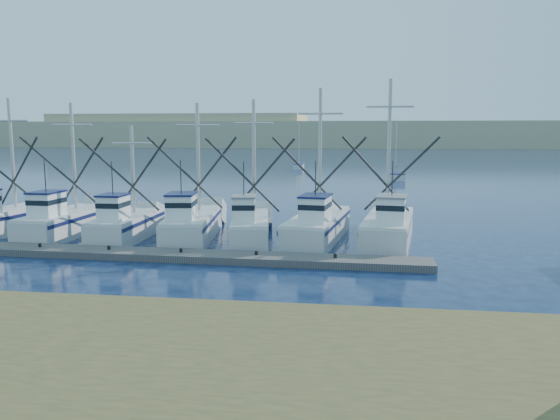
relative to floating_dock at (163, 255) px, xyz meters
name	(u,v)px	position (x,y,z in m)	size (l,w,h in m)	color
ground	(328,306)	(8.94, -6.68, -0.18)	(500.00, 500.00, 0.00)	#0B1833
floating_dock	(163,255)	(0.00, 0.00, 0.00)	(27.65, 1.84, 0.37)	#645E59
dune_ridge	(352,134)	(8.94, 203.32, 4.82)	(360.00, 60.00, 10.00)	tan
trawler_fleet	(196,224)	(0.33, 5.07, 0.78)	(28.09, 9.27, 9.68)	silver
sailboat_near	(395,176)	(15.50, 48.43, 0.31)	(2.17, 5.44, 8.10)	silver
sailboat_far	(299,166)	(0.40, 67.63, 0.32)	(1.79, 4.85, 8.10)	silver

